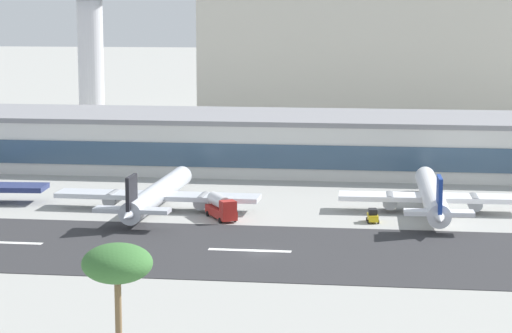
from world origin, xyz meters
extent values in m
plane|color=#9E9E99|center=(0.00, 0.00, 0.00)|extent=(1400.00, 1400.00, 0.00)
cube|color=#2D2D30|center=(0.00, 1.07, 0.04)|extent=(800.00, 32.93, 0.08)
cube|color=white|center=(-38.56, 1.07, 0.09)|extent=(12.00, 1.20, 0.01)
cube|color=white|center=(-1.69, 1.07, 0.09)|extent=(12.00, 1.20, 0.01)
cube|color=silver|center=(4.35, 75.42, 5.37)|extent=(168.59, 29.72, 10.74)
cube|color=#38516B|center=(4.35, 60.40, 4.83)|extent=(163.54, 0.30, 4.83)
cube|color=gray|center=(4.35, 75.42, 11.24)|extent=(170.28, 30.02, 1.00)
cylinder|color=silver|center=(-57.67, 110.88, 18.27)|extent=(6.51, 6.51, 36.53)
cube|color=beige|center=(27.01, 166.82, 24.67)|extent=(129.16, 38.26, 49.33)
cylinder|color=silver|center=(-21.45, 28.90, 2.82)|extent=(4.44, 36.48, 3.64)
sphere|color=silver|center=(-21.04, 47.10, 2.82)|extent=(3.46, 3.46, 3.46)
cone|color=silver|center=(-21.85, 10.70, 2.82)|extent=(3.42, 6.62, 3.28)
cube|color=silver|center=(-21.46, 28.18, 2.46)|extent=(35.45, 6.24, 0.80)
cylinder|color=gray|center=(-13.51, 28.00, 1.82)|extent=(2.48, 5.15, 2.37)
cylinder|color=gray|center=(-29.41, 28.35, 1.82)|extent=(2.48, 5.15, 2.37)
cube|color=silver|center=(-21.82, 12.16, 3.19)|extent=(12.08, 3.27, 0.64)
cube|color=black|center=(-21.82, 12.16, 5.73)|extent=(0.69, 4.93, 5.83)
cylinder|color=black|center=(-21.49, 27.08, 0.50)|extent=(0.66, 0.66, 1.00)
cylinder|color=white|center=(25.15, 33.21, 2.90)|extent=(4.74, 37.50, 3.74)
sphere|color=white|center=(24.65, 51.92, 2.90)|extent=(3.55, 3.55, 3.55)
cone|color=white|center=(25.65, 14.51, 2.90)|extent=(3.55, 6.82, 3.37)
cube|color=white|center=(25.17, 32.47, 2.53)|extent=(31.63, 6.45, 0.82)
cylinder|color=gray|center=(32.26, 32.66, 1.87)|extent=(2.57, 5.30, 2.43)
cylinder|color=gray|center=(18.09, 32.28, 1.87)|extent=(2.57, 5.30, 2.43)
cube|color=white|center=(25.61, 16.01, 3.27)|extent=(10.79, 3.37, 0.66)
cube|color=navy|center=(25.61, 16.01, 5.89)|extent=(0.73, 5.07, 5.99)
cylinder|color=black|center=(25.20, 31.34, 0.51)|extent=(0.67, 0.67, 1.03)
cube|color=gold|center=(15.41, 22.94, 0.80)|extent=(1.96, 3.36, 1.00)
cube|color=black|center=(15.41, 22.94, 1.75)|extent=(1.49, 2.06, 0.90)
cylinder|color=black|center=(14.75, 21.74, 0.30)|extent=(0.35, 0.63, 0.60)
cylinder|color=black|center=(16.34, 21.93, 0.30)|extent=(0.35, 0.63, 0.60)
cylinder|color=black|center=(14.49, 23.96, 0.30)|extent=(0.35, 0.63, 0.60)
cylinder|color=black|center=(16.08, 24.15, 0.30)|extent=(0.35, 0.63, 0.60)
cube|color=#B2231E|center=(-9.37, 22.08, 1.15)|extent=(6.48, 8.67, 1.40)
cylinder|color=silver|center=(-9.88, 22.97, 2.90)|extent=(4.69, 6.06, 2.10)
cube|color=#B2231E|center=(-7.77, 19.28, 2.75)|extent=(3.09, 2.96, 1.80)
cylinder|color=black|center=(-9.02, 18.85, 0.45)|extent=(0.69, 0.92, 0.90)
cylinder|color=black|center=(-6.77, 20.15, 0.45)|extent=(0.69, 0.92, 0.90)
cylinder|color=black|center=(-11.98, 24.02, 0.45)|extent=(0.69, 0.92, 0.90)
cylinder|color=black|center=(-9.72, 25.31, 0.45)|extent=(0.69, 0.92, 0.90)
cylinder|color=brown|center=(-5.82, -54.19, 6.11)|extent=(0.61, 0.61, 12.23)
ellipsoid|color=#386B33|center=(-5.82, -54.19, 12.23)|extent=(6.33, 6.33, 3.48)
camera|label=1|loc=(17.83, -138.77, 34.76)|focal=71.04mm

